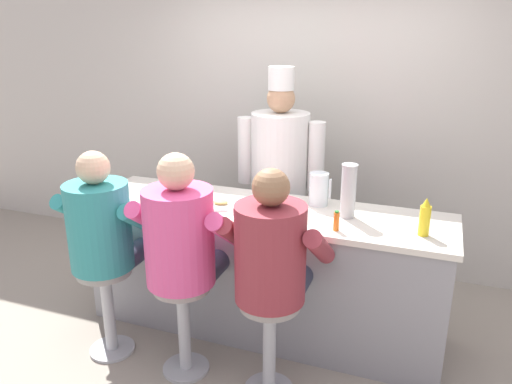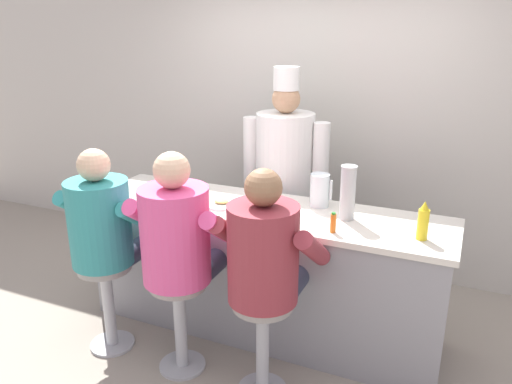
# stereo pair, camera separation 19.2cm
# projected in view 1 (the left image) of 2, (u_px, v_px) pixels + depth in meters

# --- Properties ---
(ground_plane) EXTENTS (20.00, 20.00, 0.00)m
(ground_plane) POSITION_uv_depth(u_px,v_px,m) (246.00, 352.00, 3.46)
(ground_plane) COLOR #9E9384
(wall_back) EXTENTS (10.00, 0.06, 2.70)m
(wall_back) POSITION_uv_depth(u_px,v_px,m) (312.00, 120.00, 4.48)
(wall_back) COLOR beige
(wall_back) RESTS_ON ground_plane
(diner_counter) EXTENTS (2.58, 0.69, 0.95)m
(diner_counter) POSITION_uv_depth(u_px,v_px,m) (263.00, 269.00, 3.62)
(diner_counter) COLOR gray
(diner_counter) RESTS_ON ground_plane
(ketchup_bottle_red) EXTENTS (0.07, 0.07, 0.25)m
(ketchup_bottle_red) POSITION_uv_depth(u_px,v_px,m) (281.00, 207.00, 3.14)
(ketchup_bottle_red) COLOR red
(ketchup_bottle_red) RESTS_ON diner_counter
(mustard_bottle_yellow) EXTENTS (0.07, 0.07, 0.24)m
(mustard_bottle_yellow) POSITION_uv_depth(u_px,v_px,m) (425.00, 218.00, 2.98)
(mustard_bottle_yellow) COLOR yellow
(mustard_bottle_yellow) RESTS_ON diner_counter
(hot_sauce_bottle_orange) EXTENTS (0.04, 0.04, 0.13)m
(hot_sauce_bottle_orange) POSITION_uv_depth(u_px,v_px,m) (336.00, 221.00, 3.06)
(hot_sauce_bottle_orange) COLOR orange
(hot_sauce_bottle_orange) RESTS_ON diner_counter
(water_pitcher_clear) EXTENTS (0.16, 0.14, 0.23)m
(water_pitcher_clear) POSITION_uv_depth(u_px,v_px,m) (319.00, 189.00, 3.48)
(water_pitcher_clear) COLOR silver
(water_pitcher_clear) RESTS_ON diner_counter
(breakfast_plate) EXTENTS (0.23, 0.23, 0.05)m
(breakfast_plate) POSITION_uv_depth(u_px,v_px,m) (221.00, 204.00, 3.49)
(breakfast_plate) COLOR white
(breakfast_plate) RESTS_ON diner_counter
(cereal_bowl) EXTENTS (0.16, 0.16, 0.05)m
(cereal_bowl) POSITION_uv_depth(u_px,v_px,m) (243.00, 210.00, 3.35)
(cereal_bowl) COLOR white
(cereal_bowl) RESTS_ON diner_counter
(coffee_mug_tan) EXTENTS (0.12, 0.08, 0.08)m
(coffee_mug_tan) POSITION_uv_depth(u_px,v_px,m) (170.00, 186.00, 3.80)
(coffee_mug_tan) COLOR beige
(coffee_mug_tan) RESTS_ON diner_counter
(cup_stack_steel) EXTENTS (0.11, 0.11, 0.36)m
(cup_stack_steel) POSITION_uv_depth(u_px,v_px,m) (348.00, 191.00, 3.24)
(cup_stack_steel) COLOR #B7BABF
(cup_stack_steel) RESTS_ON diner_counter
(diner_seated_teal) EXTENTS (0.61, 0.61, 1.43)m
(diner_seated_teal) POSITION_uv_depth(u_px,v_px,m) (103.00, 232.00, 3.23)
(diner_seated_teal) COLOR #B2B5BA
(diner_seated_teal) RESTS_ON ground_plane
(diner_seated_pink) EXTENTS (0.64, 0.64, 1.47)m
(diner_seated_pink) POSITION_uv_depth(u_px,v_px,m) (182.00, 242.00, 3.04)
(diner_seated_pink) COLOR #B2B5BA
(diner_seated_pink) RESTS_ON ground_plane
(diner_seated_maroon) EXTENTS (0.62, 0.61, 1.43)m
(diner_seated_maroon) POSITION_uv_depth(u_px,v_px,m) (272.00, 259.00, 2.85)
(diner_seated_maroon) COLOR #B2B5BA
(diner_seated_maroon) RESTS_ON ground_plane
(cook_in_whites_near) EXTENTS (0.73, 0.47, 1.86)m
(cook_in_whites_near) POSITION_uv_depth(u_px,v_px,m) (280.00, 172.00, 4.06)
(cook_in_whites_near) COLOR #232328
(cook_in_whites_near) RESTS_ON ground_plane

